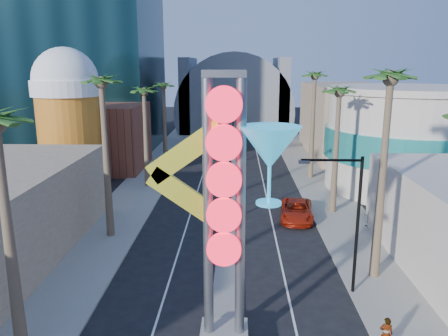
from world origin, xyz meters
TOP-DOWN VIEW (x-y plane):
  - sidewalk_west at (-9.50, 35.00)m, footprint 5.00×100.00m
  - sidewalk_east at (9.50, 35.00)m, footprint 5.00×100.00m
  - median at (0.00, 38.00)m, footprint 1.60×84.00m
  - brick_filler_west at (-16.00, 38.00)m, footprint 10.00×10.00m
  - filler_east at (16.00, 48.00)m, footprint 10.00×20.00m
  - beer_mug at (-17.00, 30.00)m, footprint 7.00×7.00m
  - turquoise_building at (18.00, 30.00)m, footprint 16.60×16.60m
  - canopy at (0.00, 72.00)m, footprint 22.00×16.00m
  - neon_sign at (0.82, 2.96)m, footprint 6.53×2.60m
  - streetlight_0 at (0.55, 20.00)m, footprint 3.79×0.25m
  - streetlight_1 at (-0.55, 44.00)m, footprint 3.79×0.25m
  - streetlight_2 at (6.72, 8.00)m, footprint 3.45×0.25m
  - palm_1 at (-9.00, 16.00)m, footprint 2.40×2.40m
  - palm_2 at (-9.00, 30.00)m, footprint 2.40×2.40m
  - palm_3 at (-9.00, 42.00)m, footprint 2.40×2.40m
  - palm_5 at (9.00, 10.00)m, footprint 2.40×2.40m
  - palm_6 at (9.00, 22.00)m, footprint 2.40×2.40m
  - palm_7 at (9.00, 34.00)m, footprint 2.40×2.40m
  - red_pickup at (5.61, 20.24)m, footprint 3.23×5.92m
  - pedestrian_a at (7.30, 2.75)m, footprint 0.65×0.48m
  - pedestrian_b at (11.11, 18.46)m, footprint 0.88×0.70m

SIDE VIEW (x-z plane):
  - sidewalk_west at x=-9.50m, z-range 0.00..0.15m
  - sidewalk_east at x=9.50m, z-range 0.00..0.15m
  - median at x=0.00m, z-range 0.00..0.15m
  - red_pickup at x=5.61m, z-range 0.00..1.57m
  - pedestrian_a at x=7.30m, z-range 0.15..1.77m
  - pedestrian_b at x=11.11m, z-range 0.15..1.88m
  - brick_filler_west at x=-16.00m, z-range 0.00..8.00m
  - canopy at x=0.00m, z-range -6.69..15.31m
  - streetlight_2 at x=6.72m, z-range 0.83..8.83m
  - streetlight_0 at x=0.55m, z-range 0.88..8.88m
  - streetlight_1 at x=-0.55m, z-range 0.88..8.88m
  - filler_east at x=16.00m, z-range 0.00..10.00m
  - turquoise_building at x=18.00m, z-range -0.05..10.55m
  - neon_sign at x=0.82m, z-range 1.03..13.58m
  - beer_mug at x=-17.00m, z-range 0.59..15.09m
  - palm_2 at x=-9.00m, z-range 3.88..15.08m
  - palm_3 at x=-9.00m, z-range 3.88..15.08m
  - palm_6 at x=9.00m, z-range 4.08..15.78m
  - palm_1 at x=-9.00m, z-range 4.47..17.17m
  - palm_7 at x=9.00m, z-range 4.47..17.17m
  - palm_5 at x=9.00m, z-range 4.67..17.87m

